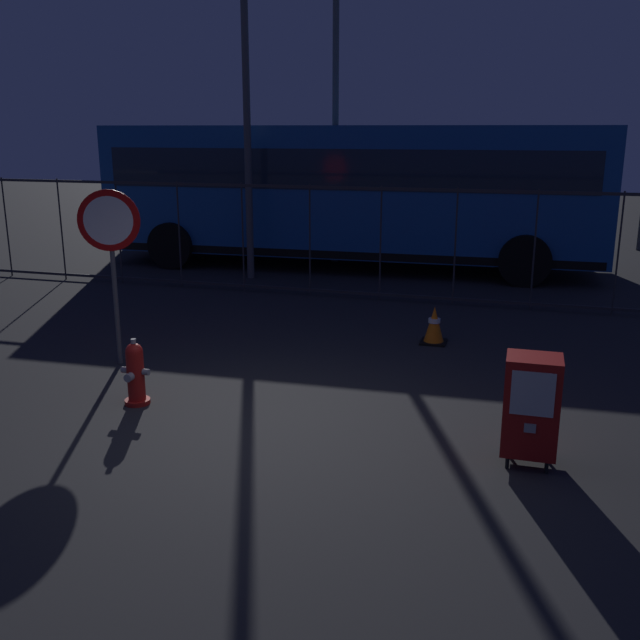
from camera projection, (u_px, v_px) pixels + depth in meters
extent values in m
plane|color=#262628|center=(257.00, 436.00, 7.09)|extent=(60.00, 60.00, 0.00)
cylinder|color=red|center=(138.00, 401.00, 7.91)|extent=(0.28, 0.28, 0.05)
cylinder|color=red|center=(136.00, 376.00, 7.83)|extent=(0.19, 0.19, 0.55)
sphere|color=red|center=(134.00, 352.00, 7.76)|extent=(0.19, 0.19, 0.19)
cylinder|color=gray|center=(133.00, 341.00, 7.73)|extent=(0.06, 0.06, 0.05)
cylinder|color=gray|center=(129.00, 377.00, 7.70)|extent=(0.09, 0.08, 0.09)
cylinder|color=gray|center=(125.00, 370.00, 7.85)|extent=(0.07, 0.07, 0.07)
cylinder|color=gray|center=(146.00, 372.00, 7.78)|extent=(0.07, 0.07, 0.07)
cylinder|color=black|center=(507.00, 462.00, 6.40)|extent=(0.04, 0.04, 0.12)
cylinder|color=black|center=(546.00, 467.00, 6.31)|extent=(0.04, 0.04, 0.12)
cylinder|color=black|center=(508.00, 449.00, 6.66)|extent=(0.04, 0.04, 0.12)
cylinder|color=black|center=(546.00, 453.00, 6.57)|extent=(0.04, 0.04, 0.12)
cube|color=#9E1411|center=(531.00, 405.00, 6.35)|extent=(0.48, 0.40, 0.90)
cube|color=#B2B7BF|center=(533.00, 394.00, 6.11)|extent=(0.36, 0.01, 0.40)
cube|color=gray|center=(530.00, 428.00, 6.19)|extent=(0.10, 0.02, 0.08)
cylinder|color=#4C4F54|center=(114.00, 280.00, 8.99)|extent=(0.06, 0.06, 2.20)
cylinder|color=red|center=(109.00, 220.00, 8.78)|extent=(0.71, 0.31, 0.76)
cylinder|color=white|center=(108.00, 221.00, 8.77)|extent=(0.56, 0.23, 0.60)
cube|color=black|center=(433.00, 342.00, 10.14)|extent=(0.36, 0.36, 0.03)
cone|color=orange|center=(434.00, 324.00, 10.07)|extent=(0.28, 0.28, 0.50)
cylinder|color=white|center=(434.00, 320.00, 10.06)|extent=(0.17, 0.17, 0.06)
cube|color=#2D2D33|center=(382.00, 189.00, 12.18)|extent=(18.00, 0.04, 0.05)
cube|color=#2D2D33|center=(379.00, 294.00, 12.67)|extent=(18.00, 0.04, 0.05)
cylinder|color=#2D2D33|center=(7.00, 227.00, 14.50)|extent=(0.03, 0.03, 2.00)
cylinder|color=#2D2D33|center=(61.00, 230.00, 14.15)|extent=(0.03, 0.03, 2.00)
cylinder|color=#2D2D33|center=(119.00, 232.00, 13.81)|extent=(0.03, 0.03, 2.00)
cylinder|color=#2D2D33|center=(179.00, 235.00, 13.46)|extent=(0.03, 0.03, 2.00)
cylinder|color=#2D2D33|center=(243.00, 238.00, 13.12)|extent=(0.03, 0.03, 2.00)
cylinder|color=#2D2D33|center=(310.00, 241.00, 12.78)|extent=(0.03, 0.03, 2.00)
cylinder|color=#2D2D33|center=(380.00, 244.00, 12.43)|extent=(0.03, 0.03, 2.00)
cylinder|color=#2D2D33|center=(455.00, 247.00, 12.09)|extent=(0.03, 0.03, 2.00)
cylinder|color=#2D2D33|center=(534.00, 251.00, 11.74)|extent=(0.03, 0.03, 2.00)
cylinder|color=#2D2D33|center=(618.00, 254.00, 11.40)|extent=(0.03, 0.03, 2.00)
cube|color=#19519E|center=(351.00, 189.00, 15.38)|extent=(10.57, 2.82, 2.65)
cube|color=#1E2838|center=(351.00, 167.00, 15.26)|extent=(9.94, 2.82, 0.80)
cube|color=black|center=(350.00, 246.00, 15.70)|extent=(10.36, 2.83, 0.16)
cylinder|color=black|center=(525.00, 261.00, 13.64)|extent=(1.01, 0.31, 1.00)
cylinder|color=black|center=(523.00, 241.00, 15.98)|extent=(1.01, 0.31, 1.00)
cylinder|color=black|center=(171.00, 246.00, 15.39)|extent=(1.01, 0.31, 1.00)
cylinder|color=black|center=(216.00, 230.00, 17.73)|extent=(1.01, 0.31, 1.00)
cube|color=#4C5156|center=(323.00, 175.00, 19.90)|extent=(10.71, 3.64, 2.65)
cube|color=#1E2838|center=(323.00, 158.00, 19.77)|extent=(10.09, 3.59, 0.80)
cube|color=black|center=(323.00, 219.00, 20.21)|extent=(10.50, 3.62, 0.16)
cylinder|color=black|center=(442.00, 230.00, 17.73)|extent=(1.02, 0.39, 1.00)
cylinder|color=black|center=(462.00, 219.00, 19.97)|extent=(1.02, 0.39, 1.00)
cylinder|color=black|center=(188.00, 217.00, 20.44)|extent=(1.02, 0.39, 1.00)
cylinder|color=black|center=(231.00, 208.00, 22.67)|extent=(1.02, 0.39, 1.00)
cylinder|color=#4C4F54|center=(336.00, 108.00, 15.48)|extent=(0.14, 0.14, 6.72)
cylinder|color=#4C4F54|center=(246.00, 79.00, 13.58)|extent=(0.14, 0.14, 7.69)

